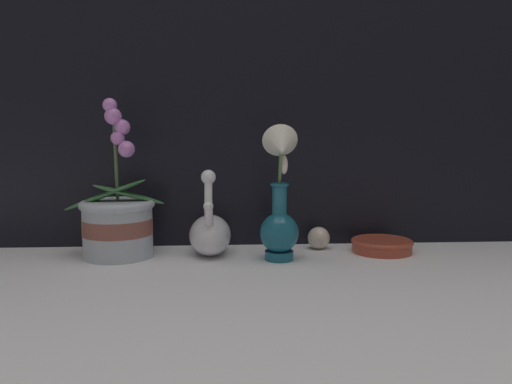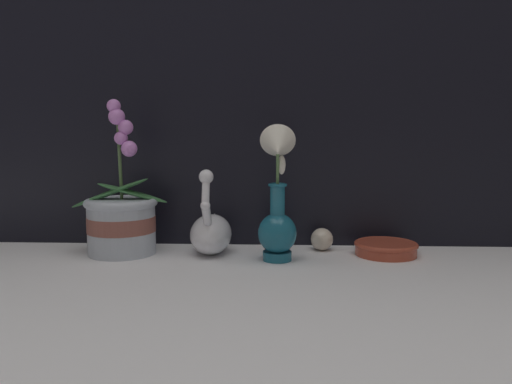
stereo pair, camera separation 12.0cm
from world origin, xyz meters
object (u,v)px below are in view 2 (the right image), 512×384
(blue_vase, at_px, (277,208))
(glass_sphere, at_px, (322,239))
(amber_dish, at_px, (386,247))
(swan_figurine, at_px, (211,231))
(orchid_potted_plant, at_px, (122,218))

(blue_vase, bearing_deg, glass_sphere, 45.58)
(glass_sphere, height_order, amber_dish, glass_sphere)
(amber_dish, bearing_deg, swan_figurine, -179.78)
(orchid_potted_plant, relative_size, glass_sphere, 6.60)
(orchid_potted_plant, height_order, swan_figurine, orchid_potted_plant)
(swan_figurine, bearing_deg, amber_dish, 0.22)
(amber_dish, bearing_deg, blue_vase, -164.98)
(swan_figurine, height_order, amber_dish, swan_figurine)
(orchid_potted_plant, relative_size, amber_dish, 2.45)
(orchid_potted_plant, distance_m, amber_dish, 0.65)
(amber_dish, bearing_deg, orchid_potted_plant, -179.00)
(swan_figurine, bearing_deg, orchid_potted_plant, -177.47)
(swan_figurine, relative_size, glass_sphere, 3.74)
(blue_vase, relative_size, glass_sphere, 5.54)
(blue_vase, height_order, glass_sphere, blue_vase)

